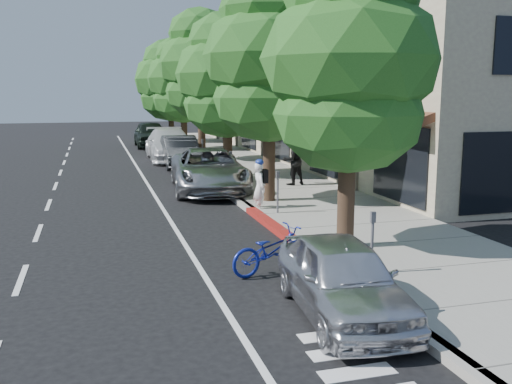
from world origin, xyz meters
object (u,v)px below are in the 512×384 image
object	(u,v)px
dark_sedan	(180,152)
street_tree_3	(201,66)
near_car_a	(342,278)
street_tree_5	(170,81)
silver_suv	(209,170)
bicycle	(272,250)
dark_suv_far	(151,134)
cyclist	(260,188)
white_pickup	(170,145)
street_tree_1	(269,59)
pedestrian	(293,160)
street_tree_2	(227,76)
street_tree_4	(183,80)
street_tree_0	(350,63)

from	to	relation	value
dark_sedan	street_tree_3	bearing A→B (deg)	48.15
near_car_a	street_tree_5	bearing A→B (deg)	92.22
silver_suv	near_car_a	distance (m)	12.64
bicycle	dark_suv_far	distance (m)	28.59
cyclist	white_pickup	xyz separation A→B (m)	(-0.85, 14.67, 0.08)
street_tree_1	dark_suv_far	size ratio (longest dim) A/B	1.47
silver_suv	dark_suv_far	xyz separation A→B (m)	(-0.36, 18.45, 0.07)
cyclist	white_pickup	distance (m)	14.69
pedestrian	dark_sedan	bearing A→B (deg)	-81.41
dark_sedan	pedestrian	size ratio (longest dim) A/B	2.47
street_tree_3	bicycle	xyz separation A→B (m)	(-2.12, -19.00, -4.57)
street_tree_3	street_tree_5	bearing A→B (deg)	90.00
street_tree_2	white_pickup	bearing A→B (deg)	101.23
street_tree_3	white_pickup	xyz separation A→B (m)	(-1.50, 1.57, -4.20)
street_tree_2	street_tree_4	size ratio (longest dim) A/B	0.98
street_tree_0	near_car_a	world-z (taller)	street_tree_0
street_tree_0	silver_suv	bearing A→B (deg)	98.71
silver_suv	pedestrian	size ratio (longest dim) A/B	3.04
street_tree_2	white_pickup	size ratio (longest dim) A/B	1.20
street_tree_4	white_pickup	distance (m)	5.90
street_tree_0	bicycle	bearing A→B (deg)	-154.74
cyclist	street_tree_4	bearing A→B (deg)	-6.06
dark_sedan	pedestrian	xyz separation A→B (m)	(3.25, -7.66, 0.33)
silver_suv	pedestrian	xyz separation A→B (m)	(3.25, -0.30, 0.30)
street_tree_0	cyclist	world-z (taller)	street_tree_0
silver_suv	street_tree_0	bearing A→B (deg)	-75.84
street_tree_3	bicycle	distance (m)	19.66
dark_suv_far	near_car_a	distance (m)	31.08
street_tree_0	street_tree_1	world-z (taller)	street_tree_1
bicycle	street_tree_0	bearing A→B (deg)	-80.17
street_tree_2	street_tree_5	bearing A→B (deg)	90.00
street_tree_2	bicycle	bearing A→B (deg)	-99.26
silver_suv	street_tree_5	bearing A→B (deg)	91.61
silver_suv	dark_suv_far	size ratio (longest dim) A/B	1.12
street_tree_2	silver_suv	size ratio (longest dim) A/B	1.23
street_tree_1	street_tree_3	bearing A→B (deg)	90.00
street_tree_2	silver_suv	distance (m)	4.78
dark_sedan	silver_suv	bearing A→B (deg)	-88.82
near_car_a	pedestrian	world-z (taller)	pedestrian
street_tree_1	street_tree_2	distance (m)	6.01
street_tree_2	silver_suv	xyz separation A→B (m)	(-1.40, -2.86, -3.56)
street_tree_5	dark_sedan	xyz separation A→B (m)	(-1.40, -13.50, -3.74)
dark_sedan	white_pickup	distance (m)	3.07
street_tree_5	dark_suv_far	bearing A→B (deg)	-126.01
street_tree_0	street_tree_3	size ratio (longest dim) A/B	0.87
dark_sedan	dark_suv_far	bearing A→B (deg)	93.02
street_tree_0	street_tree_4	bearing A→B (deg)	90.00
pedestrian	cyclist	bearing A→B (deg)	43.17
street_tree_0	street_tree_5	size ratio (longest dim) A/B	0.93
dark_suv_far	street_tree_5	bearing A→B (deg)	54.61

